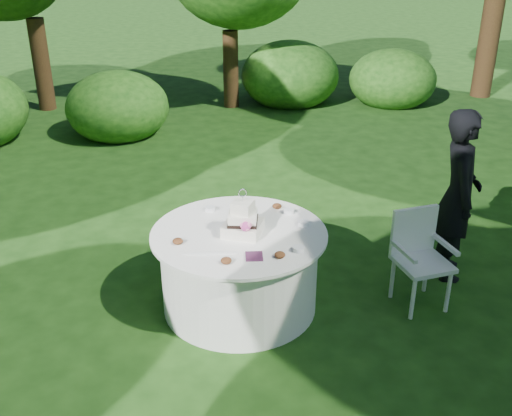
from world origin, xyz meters
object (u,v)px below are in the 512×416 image
(cake, at_px, (243,222))
(napkins, at_px, (254,256))
(chair, at_px, (419,251))
(table, at_px, (239,269))
(guest, at_px, (458,195))

(cake, bearing_deg, napkins, -79.63)
(cake, relative_size, chair, 0.47)
(table, bearing_deg, chair, 0.68)
(napkins, distance_m, cake, 0.44)
(napkins, bearing_deg, guest, 25.13)
(napkins, height_order, table, napkins)
(table, bearing_deg, napkins, -75.95)
(cake, bearing_deg, chair, 1.60)
(table, bearing_deg, cake, -35.94)
(cake, distance_m, chair, 1.64)
(napkins, xyz_separation_m, cake, (-0.08, 0.42, 0.10))
(cake, bearing_deg, table, 144.06)
(napkins, height_order, chair, chair)
(table, xyz_separation_m, cake, (0.03, -0.03, 0.50))
(guest, distance_m, cake, 2.16)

